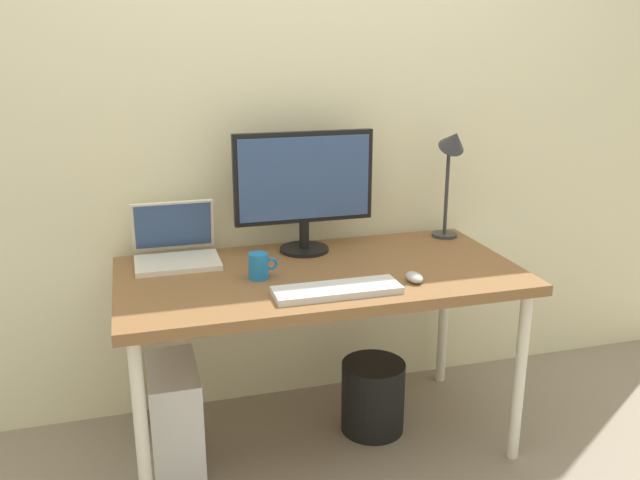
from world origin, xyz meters
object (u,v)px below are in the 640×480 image
at_px(mouse, 414,277).
at_px(wastebasket, 373,396).
at_px(desk, 320,285).
at_px(laptop, 176,247).
at_px(keyboard, 337,290).
at_px(coffee_mug, 259,266).
at_px(monitor, 304,184).
at_px(desk_lamp, 452,158).
at_px(computer_tower, 175,418).

height_order(mouse, wastebasket, mouse).
bearing_deg(desk, laptop, 152.42).
xyz_separation_m(laptop, wastebasket, (0.74, -0.25, -0.64)).
bearing_deg(mouse, desk, 144.42).
height_order(keyboard, mouse, mouse).
bearing_deg(coffee_mug, mouse, -19.52).
bearing_deg(laptop, keyboard, -45.30).
bearing_deg(wastebasket, laptop, 161.46).
distance_m(laptop, wastebasket, 1.01).
distance_m(coffee_mug, wastebasket, 0.78).
height_order(coffee_mug, wastebasket, coffee_mug).
height_order(monitor, desk_lamp, desk_lamp).
xyz_separation_m(desk_lamp, wastebasket, (-0.42, -0.23, -0.93)).
height_order(monitor, coffee_mug, monitor).
distance_m(keyboard, coffee_mug, 0.32).
bearing_deg(wastebasket, desk_lamp, 28.99).
bearing_deg(desk_lamp, laptop, 179.14).
bearing_deg(mouse, wastebasket, 104.74).
xyz_separation_m(desk_lamp, computer_tower, (-1.22, -0.27, -0.87)).
bearing_deg(keyboard, desk_lamp, 36.59).
relative_size(desk_lamp, keyboard, 1.12).
relative_size(monitor, keyboard, 1.29).
height_order(monitor, keyboard, monitor).
bearing_deg(desk, computer_tower, -177.63).
bearing_deg(monitor, keyboard, -91.62).
distance_m(desk, monitor, 0.42).
xyz_separation_m(keyboard, mouse, (0.30, 0.03, 0.01)).
distance_m(monitor, desk_lamp, 0.65).
height_order(monitor, wastebasket, monitor).
bearing_deg(desk, keyboard, -92.06).
bearing_deg(keyboard, mouse, 5.96).
bearing_deg(computer_tower, wastebasket, 2.93).
bearing_deg(laptop, desk, -27.58).
relative_size(desk_lamp, coffee_mug, 4.55).
bearing_deg(keyboard, coffee_mug, 136.17).
bearing_deg(wastebasket, computer_tower, -177.07).
height_order(monitor, computer_tower, monitor).
xyz_separation_m(monitor, mouse, (0.29, -0.46, -0.26)).
relative_size(laptop, keyboard, 0.73).
relative_size(mouse, wastebasket, 0.30).
height_order(laptop, coffee_mug, laptop).
relative_size(computer_tower, wastebasket, 1.40).
bearing_deg(coffee_mug, desk_lamp, 16.96).
bearing_deg(computer_tower, desk_lamp, 12.59).
height_order(desk, monitor, monitor).
distance_m(desk, mouse, 0.37).
bearing_deg(computer_tower, desk, 2.37).
xyz_separation_m(desk, laptop, (-0.51, 0.27, 0.12)).
bearing_deg(keyboard, monitor, 88.38).
bearing_deg(computer_tower, coffee_mug, 0.38).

